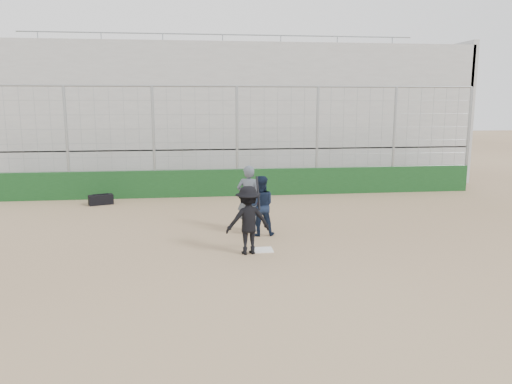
{
  "coord_description": "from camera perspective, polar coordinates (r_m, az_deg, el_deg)",
  "views": [
    {
      "loc": [
        -1.58,
        -11.23,
        3.48
      ],
      "look_at": [
        0.0,
        1.4,
        1.15
      ],
      "focal_mm": 35.0,
      "sensor_mm": 36.0,
      "label": 1
    }
  ],
  "objects": [
    {
      "name": "equipment_bag",
      "position": [
        17.77,
        -17.31,
        -0.84
      ],
      "size": [
        0.86,
        0.59,
        0.38
      ],
      "color": "black",
      "rests_on": "ground"
    },
    {
      "name": "catcher_crouched",
      "position": [
        13.0,
        0.49,
        -2.71
      ],
      "size": [
        0.78,
        0.61,
        1.08
      ],
      "color": "black",
      "rests_on": "ground"
    },
    {
      "name": "bleachers",
      "position": [
        23.24,
        -3.27,
        8.98
      ],
      "size": [
        20.25,
        6.7,
        6.98
      ],
      "color": "#9C9C9C",
      "rests_on": "ground"
    },
    {
      "name": "ground",
      "position": [
        11.86,
        0.84,
        -6.69
      ],
      "size": [
        90.0,
        90.0,
        0.0
      ],
      "primitive_type": "plane",
      "color": "brown",
      "rests_on": "ground"
    },
    {
      "name": "home_plate",
      "position": [
        11.86,
        0.84,
        -6.63
      ],
      "size": [
        0.44,
        0.44,
        0.02
      ],
      "primitive_type": "cube",
      "color": "white",
      "rests_on": "ground"
    },
    {
      "name": "backstop",
      "position": [
        18.47,
        -2.16,
        2.51
      ],
      "size": [
        18.1,
        0.25,
        4.04
      ],
      "color": "#113815",
      "rests_on": "ground"
    },
    {
      "name": "umpire",
      "position": [
        13.43,
        -0.83,
        -1.1
      ],
      "size": [
        0.76,
        0.62,
        1.61
      ],
      "primitive_type": "imported",
      "rotation": [
        0.0,
        0.0,
        2.82
      ],
      "color": "#49515D",
      "rests_on": "ground"
    },
    {
      "name": "batter_at_plate",
      "position": [
        11.43,
        -0.92,
        -3.22
      ],
      "size": [
        1.1,
        0.81,
        1.75
      ],
      "color": "black",
      "rests_on": "ground"
    }
  ]
}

